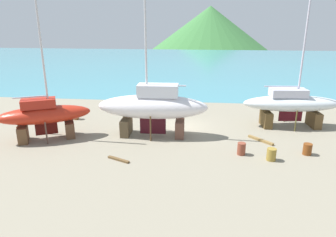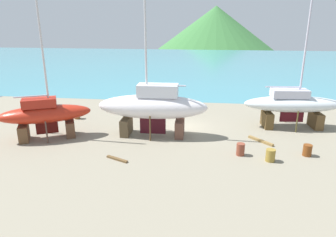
{
  "view_description": "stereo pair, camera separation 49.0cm",
  "coord_description": "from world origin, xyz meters",
  "px_view_note": "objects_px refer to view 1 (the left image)",
  "views": [
    {
      "loc": [
        1.42,
        -26.16,
        9.04
      ],
      "look_at": [
        -1.22,
        -1.85,
        1.3
      ],
      "focal_mm": 32.64,
      "sensor_mm": 36.0,
      "label": 1
    },
    {
      "loc": [
        1.91,
        -26.11,
        9.04
      ],
      "look_at": [
        -1.22,
        -1.85,
        1.3
      ],
      "focal_mm": 32.64,
      "sensor_mm": 36.0,
      "label": 2
    }
  ],
  "objects_px": {
    "sailboat_mid_port": "(45,115)",
    "barrel_rust_near": "(76,115)",
    "sailboat_small_center": "(153,107)",
    "worker": "(167,107)",
    "barrel_blue_faded": "(241,149)",
    "barrel_tipped_left": "(307,149)",
    "barrel_rust_mid": "(42,115)",
    "sailboat_large_starboard": "(291,104)",
    "barrel_rust_far": "(271,154)"
  },
  "relations": [
    {
      "from": "barrel_rust_mid",
      "to": "barrel_rust_far",
      "type": "relative_size",
      "value": 0.95
    },
    {
      "from": "barrel_rust_mid",
      "to": "barrel_rust_far",
      "type": "distance_m",
      "value": 21.64
    },
    {
      "from": "sailboat_small_center",
      "to": "barrel_blue_faded",
      "type": "xyz_separation_m",
      "value": [
        6.84,
        -3.24,
        -2.03
      ]
    },
    {
      "from": "sailboat_mid_port",
      "to": "barrel_tipped_left",
      "type": "distance_m",
      "value": 20.02
    },
    {
      "from": "barrel_rust_far",
      "to": "barrel_blue_faded",
      "type": "height_order",
      "value": "barrel_blue_faded"
    },
    {
      "from": "sailboat_small_center",
      "to": "sailboat_mid_port",
      "type": "relative_size",
      "value": 1.24
    },
    {
      "from": "barrel_rust_far",
      "to": "barrel_rust_near",
      "type": "height_order",
      "value": "barrel_rust_near"
    },
    {
      "from": "sailboat_mid_port",
      "to": "barrel_tipped_left",
      "type": "bearing_deg",
      "value": -28.89
    },
    {
      "from": "barrel_rust_far",
      "to": "barrel_blue_faded",
      "type": "distance_m",
      "value": 2.06
    },
    {
      "from": "sailboat_large_starboard",
      "to": "barrel_rust_far",
      "type": "relative_size",
      "value": 14.77
    },
    {
      "from": "worker",
      "to": "barrel_rust_mid",
      "type": "xyz_separation_m",
      "value": [
        -12.09,
        -2.43,
        -0.55
      ]
    },
    {
      "from": "barrel_tipped_left",
      "to": "barrel_rust_near",
      "type": "xyz_separation_m",
      "value": [
        -19.7,
        6.22,
        0.04
      ]
    },
    {
      "from": "barrel_rust_mid",
      "to": "barrel_rust_near",
      "type": "relative_size",
      "value": 0.91
    },
    {
      "from": "sailboat_mid_port",
      "to": "worker",
      "type": "bearing_deg",
      "value": 14.36
    },
    {
      "from": "sailboat_mid_port",
      "to": "barrel_rust_near",
      "type": "relative_size",
      "value": 12.29
    },
    {
      "from": "sailboat_mid_port",
      "to": "barrel_rust_mid",
      "type": "height_order",
      "value": "sailboat_mid_port"
    },
    {
      "from": "sailboat_large_starboard",
      "to": "barrel_rust_near",
      "type": "relative_size",
      "value": 14.11
    },
    {
      "from": "worker",
      "to": "barrel_tipped_left",
      "type": "relative_size",
      "value": 2.0
    },
    {
      "from": "sailboat_small_center",
      "to": "sailboat_large_starboard",
      "type": "xyz_separation_m",
      "value": [
        11.89,
        3.56,
        -0.36
      ]
    },
    {
      "from": "sailboat_small_center",
      "to": "barrel_rust_near",
      "type": "height_order",
      "value": "sailboat_small_center"
    },
    {
      "from": "barrel_rust_near",
      "to": "barrel_rust_mid",
      "type": "bearing_deg",
      "value": -178.56
    },
    {
      "from": "sailboat_small_center",
      "to": "worker",
      "type": "distance_m",
      "value": 6.08
    },
    {
      "from": "barrel_tipped_left",
      "to": "sailboat_small_center",
      "type": "bearing_deg",
      "value": 166.63
    },
    {
      "from": "worker",
      "to": "barrel_rust_near",
      "type": "bearing_deg",
      "value": -8.4
    },
    {
      "from": "barrel_tipped_left",
      "to": "barrel_rust_far",
      "type": "xyz_separation_m",
      "value": [
        -2.75,
        -1.24,
        0.02
      ]
    },
    {
      "from": "sailboat_mid_port",
      "to": "barrel_rust_far",
      "type": "bearing_deg",
      "value": -33.42
    },
    {
      "from": "worker",
      "to": "barrel_rust_far",
      "type": "bearing_deg",
      "value": 106.57
    },
    {
      "from": "sailboat_small_center",
      "to": "sailboat_mid_port",
      "type": "height_order",
      "value": "sailboat_small_center"
    },
    {
      "from": "barrel_tipped_left",
      "to": "barrel_rust_mid",
      "type": "distance_m",
      "value": 23.9
    },
    {
      "from": "worker",
      "to": "barrel_tipped_left",
      "type": "xyz_separation_m",
      "value": [
        11.01,
        -8.57,
        -0.44
      ]
    },
    {
      "from": "sailboat_small_center",
      "to": "barrel_rust_mid",
      "type": "height_order",
      "value": "sailboat_small_center"
    },
    {
      "from": "sailboat_large_starboard",
      "to": "barrel_blue_faded",
      "type": "xyz_separation_m",
      "value": [
        -5.05,
        -6.8,
        -1.68
      ]
    },
    {
      "from": "sailboat_small_center",
      "to": "worker",
      "type": "xyz_separation_m",
      "value": [
        0.5,
        5.83,
        -1.63
      ]
    },
    {
      "from": "barrel_blue_faded",
      "to": "sailboat_large_starboard",
      "type": "bearing_deg",
      "value": 53.37
    },
    {
      "from": "sailboat_small_center",
      "to": "barrel_rust_near",
      "type": "distance_m",
      "value": 9.12
    },
    {
      "from": "barrel_tipped_left",
      "to": "barrel_rust_mid",
      "type": "bearing_deg",
      "value": 165.12
    },
    {
      "from": "barrel_rust_mid",
      "to": "barrel_rust_far",
      "type": "height_order",
      "value": "barrel_rust_far"
    },
    {
      "from": "sailboat_small_center",
      "to": "barrel_tipped_left",
      "type": "bearing_deg",
      "value": 165.07
    },
    {
      "from": "sailboat_mid_port",
      "to": "worker",
      "type": "relative_size",
      "value": 6.67
    },
    {
      "from": "sailboat_mid_port",
      "to": "sailboat_large_starboard",
      "type": "bearing_deg",
      "value": -11.42
    },
    {
      "from": "worker",
      "to": "barrel_blue_faded",
      "type": "relative_size",
      "value": 1.87
    },
    {
      "from": "barrel_rust_mid",
      "to": "worker",
      "type": "bearing_deg",
      "value": 11.38
    },
    {
      "from": "barrel_tipped_left",
      "to": "barrel_rust_mid",
      "type": "relative_size",
      "value": 1.01
    },
    {
      "from": "sailboat_large_starboard",
      "to": "sailboat_small_center",
      "type": "bearing_deg",
      "value": -168.09
    },
    {
      "from": "sailboat_small_center",
      "to": "barrel_rust_mid",
      "type": "distance_m",
      "value": 12.27
    },
    {
      "from": "barrel_tipped_left",
      "to": "barrel_rust_mid",
      "type": "height_order",
      "value": "barrel_tipped_left"
    },
    {
      "from": "barrel_rust_near",
      "to": "sailboat_small_center",
      "type": "bearing_deg",
      "value": -23.08
    },
    {
      "from": "sailboat_small_center",
      "to": "barrel_rust_far",
      "type": "relative_size",
      "value": 15.98
    },
    {
      "from": "sailboat_small_center",
      "to": "worker",
      "type": "height_order",
      "value": "sailboat_small_center"
    },
    {
      "from": "barrel_rust_far",
      "to": "barrel_rust_near",
      "type": "distance_m",
      "value": 18.51
    }
  ]
}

